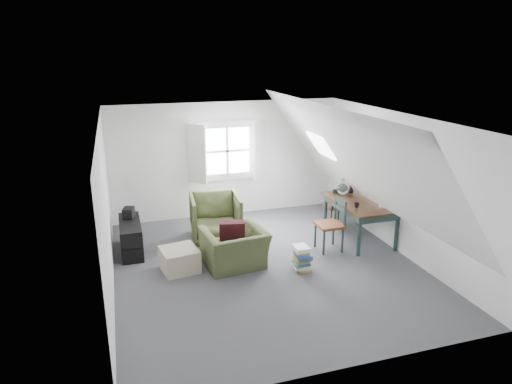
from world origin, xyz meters
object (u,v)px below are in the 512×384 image
object	(u,v)px
dining_table	(360,206)
armchair_near	(235,266)
dining_chair_far	(336,206)
armchair_far	(216,237)
dining_chair_near	(331,224)
media_shelf	(131,239)
ottoman	(179,260)
magazine_stack	(302,258)

from	to	relation	value
dining_table	armchair_near	bearing A→B (deg)	-174.75
dining_table	dining_chair_far	bearing A→B (deg)	93.98
armchair_far	dining_table	bearing A→B (deg)	-13.66
armchair_far	dining_chair_near	distance (m)	2.29
dining_chair_far	media_shelf	bearing A→B (deg)	11.20
armchair_far	media_shelf	xyz separation A→B (m)	(-1.61, -0.22, 0.26)
armchair_far	ottoman	bearing A→B (deg)	-121.57
armchair_far	dining_table	distance (m)	2.86
dining_chair_far	dining_chair_near	distance (m)	1.22
media_shelf	armchair_near	bearing A→B (deg)	-30.57
media_shelf	magazine_stack	world-z (taller)	media_shelf
armchair_near	dining_table	xyz separation A→B (m)	(2.60, 0.43, 0.67)
armchair_far	media_shelf	world-z (taller)	media_shelf
armchair_near	magazine_stack	world-z (taller)	magazine_stack
armchair_near	magazine_stack	bearing A→B (deg)	150.01
dining_chair_far	dining_chair_near	world-z (taller)	dining_chair_near
ottoman	dining_chair_far	world-z (taller)	dining_chair_far
dining_table	armchair_far	bearing A→B (deg)	157.23
dining_chair_near	media_shelf	world-z (taller)	dining_chair_near
ottoman	dining_table	distance (m)	3.56
armchair_near	dining_chair_far	bearing A→B (deg)	-161.12
armchair_far	ottoman	distance (m)	1.49
armchair_far	dining_chair_near	xyz separation A→B (m)	(1.90, -1.18, 0.51)
dining_table	media_shelf	size ratio (longest dim) A/B	1.39
armchair_near	armchair_far	bearing A→B (deg)	-95.06
ottoman	dining_table	bearing A→B (deg)	4.83
armchair_far	dining_chair_near	bearing A→B (deg)	-26.81
media_shelf	magazine_stack	distance (m)	3.11
armchair_near	dining_chair_far	size ratio (longest dim) A/B	1.18
armchair_far	magazine_stack	world-z (taller)	armchair_far
armchair_near	armchair_far	distance (m)	1.32
armchair_far	dining_chair_far	world-z (taller)	dining_chair_far
armchair_far	armchair_near	bearing A→B (deg)	-83.50
ottoman	dining_chair_near	world-z (taller)	dining_chair_near
ottoman	dining_chair_far	bearing A→B (deg)	17.19
armchair_far	dining_chair_far	distance (m)	2.57
armchair_far	magazine_stack	size ratio (longest dim) A/B	2.32
dining_chair_far	magazine_stack	distance (m)	2.20
ottoman	magazine_stack	bearing A→B (deg)	-16.59
media_shelf	dining_table	bearing A→B (deg)	-5.82
dining_table	dining_chair_near	xyz separation A→B (m)	(-0.74, -0.29, -0.16)
media_shelf	ottoman	bearing A→B (deg)	-49.75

